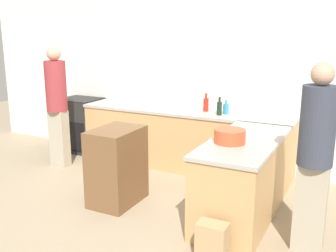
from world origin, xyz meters
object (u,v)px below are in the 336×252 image
at_px(island_table, 117,166).
at_px(hot_sauce_bottle, 206,104).
at_px(dish_soap_bottle, 226,108).
at_px(mixing_bowl, 230,136).
at_px(range_oven, 81,124).
at_px(wine_bottle_dark, 219,108).
at_px(person_by_range, 57,102).
at_px(person_at_peninsula, 315,152).
at_px(paper_bag, 212,242).

relative_size(island_table, hot_sauce_bottle, 3.48).
relative_size(hot_sauce_bottle, dish_soap_bottle, 1.36).
distance_m(island_table, mixing_bowl, 1.42).
height_order(island_table, hot_sauce_bottle, hot_sauce_bottle).
relative_size(range_oven, hot_sauce_bottle, 3.43).
bearing_deg(hot_sauce_bottle, dish_soap_bottle, -8.00).
bearing_deg(wine_bottle_dark, hot_sauce_bottle, 148.37).
distance_m(person_by_range, person_at_peninsula, 3.77).
relative_size(person_by_range, paper_bag, 4.97).
relative_size(person_by_range, person_at_peninsula, 1.02).
distance_m(wine_bottle_dark, dish_soap_bottle, 0.13).
bearing_deg(dish_soap_bottle, person_by_range, -161.31).
bearing_deg(paper_bag, range_oven, 146.10).
distance_m(dish_soap_bottle, paper_bag, 2.36).
bearing_deg(person_at_peninsula, wine_bottle_dark, 134.49).
bearing_deg(dish_soap_bottle, person_at_peninsula, -48.86).
distance_m(mixing_bowl, paper_bag, 1.10).
height_order(range_oven, person_by_range, person_by_range).
distance_m(range_oven, dish_soap_bottle, 2.62).
bearing_deg(hot_sauce_bottle, mixing_bowl, -59.80).
bearing_deg(hot_sauce_bottle, paper_bag, -66.70).
relative_size(range_oven, person_by_range, 0.50).
xyz_separation_m(island_table, hot_sauce_bottle, (0.51, 1.53, 0.53)).
bearing_deg(mixing_bowl, person_by_range, 168.63).
bearing_deg(wine_bottle_dark, range_oven, 177.07).
height_order(mixing_bowl, wine_bottle_dark, wine_bottle_dark).
xyz_separation_m(range_oven, person_at_peninsula, (3.93, -1.57, 0.52)).
bearing_deg(person_by_range, person_at_peninsula, -11.72).
bearing_deg(hot_sauce_bottle, person_by_range, -157.56).
bearing_deg(paper_bag, person_at_peninsula, 38.18).
height_order(mixing_bowl, dish_soap_bottle, dish_soap_bottle).
height_order(island_table, person_at_peninsula, person_at_peninsula).
bearing_deg(paper_bag, dish_soap_bottle, 106.29).
height_order(dish_soap_bottle, person_at_peninsula, person_at_peninsula).
distance_m(hot_sauce_bottle, dish_soap_bottle, 0.32).
bearing_deg(mixing_bowl, paper_bag, -81.12).
height_order(hot_sauce_bottle, person_at_peninsula, person_at_peninsula).
bearing_deg(dish_soap_bottle, mixing_bowl, -69.71).
bearing_deg(hot_sauce_bottle, wine_bottle_dark, -31.63).
xyz_separation_m(dish_soap_bottle, person_at_peninsula, (1.36, -1.56, 0.00)).
bearing_deg(paper_bag, mixing_bowl, 98.88).
xyz_separation_m(range_oven, hot_sauce_bottle, (2.26, 0.03, 0.54)).
bearing_deg(range_oven, person_at_peninsula, -21.76).
height_order(mixing_bowl, person_at_peninsula, person_at_peninsula).
height_order(dish_soap_bottle, paper_bag, dish_soap_bottle).
bearing_deg(person_by_range, range_oven, 106.52).
xyz_separation_m(island_table, dish_soap_bottle, (0.82, 1.49, 0.51)).
height_order(hot_sauce_bottle, wine_bottle_dark, hot_sauce_bottle).
height_order(wine_bottle_dark, person_by_range, person_by_range).
distance_m(mixing_bowl, person_at_peninsula, 0.88).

